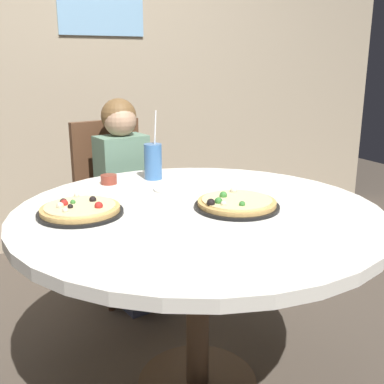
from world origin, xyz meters
The scene contains 10 objects.
ground_plane centered at (0.00, 0.00, 0.00)m, with size 8.00×8.00×0.00m, color #4C4238.
wall_with_window centered at (0.00, 1.83, 1.45)m, with size 5.20×0.14×2.90m.
dining_table centered at (0.00, 0.00, 0.66)m, with size 1.34×1.34×0.75m.
chair_wooden centered at (-0.01, 1.01, 0.53)m, with size 0.46×0.46×0.95m.
diner_child centered at (0.01, 0.83, 0.48)m, with size 0.31×0.43×1.08m.
pizza_veggie centered at (0.13, -0.05, 0.77)m, with size 0.31×0.31×0.05m.
pizza_cheese centered at (-0.40, 0.12, 0.77)m, with size 0.30×0.30×0.05m.
soda_cup centered at (0.02, 0.48, 0.83)m, with size 0.08×0.08×0.31m.
sauce_bowl centered at (-0.19, 0.49, 0.77)m, with size 0.07×0.07×0.04m, color brown.
plate_small centered at (0.03, 0.27, 0.76)m, with size 0.18×0.18×0.01m, color white.
Camera 1 is at (-0.73, -1.44, 1.27)m, focal length 43.71 mm.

